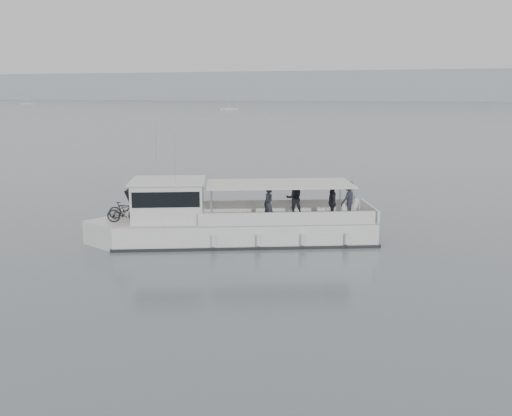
# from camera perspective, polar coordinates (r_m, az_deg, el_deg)

# --- Properties ---
(ground) EXTENTS (1400.00, 1400.00, 0.00)m
(ground) POSITION_cam_1_polar(r_m,az_deg,el_deg) (27.25, 1.10, -2.93)
(ground) COLOR #535B62
(ground) RESTS_ON ground
(headland) EXTENTS (1400.00, 90.00, 28.00)m
(headland) POSITION_cam_1_polar(r_m,az_deg,el_deg) (585.49, 16.61, 11.61)
(headland) COLOR #939EA8
(headland) RESTS_ON ground
(tour_boat) EXTENTS (13.07, 7.22, 5.60)m
(tour_boat) POSITION_cam_1_polar(r_m,az_deg,el_deg) (26.29, -3.58, -1.43)
(tour_boat) COLOR white
(tour_boat) RESTS_ON ground
(moored_fleet) EXTENTS (424.29, 352.02, 9.82)m
(moored_fleet) POSITION_cam_1_polar(r_m,az_deg,el_deg) (239.20, 10.17, 9.66)
(moored_fleet) COLOR white
(moored_fleet) RESTS_ON ground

